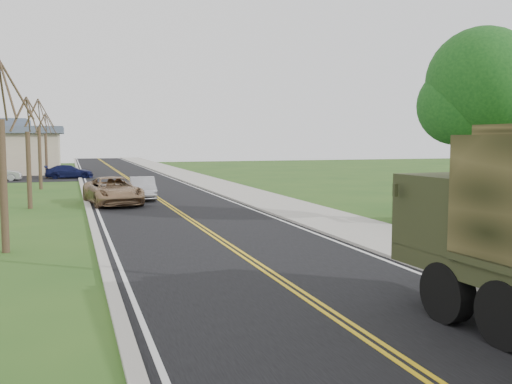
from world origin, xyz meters
name	(u,v)px	position (x,y,z in m)	size (l,w,h in m)	color
ground	(353,329)	(0.00, 0.00, 0.00)	(160.00, 160.00, 0.00)	#274C19
road	(132,181)	(0.00, 40.00, 0.01)	(8.00, 120.00, 0.01)	black
curb_right	(180,179)	(4.15, 40.00, 0.06)	(0.30, 120.00, 0.12)	#9E998E
sidewalk_right	(199,179)	(5.90, 40.00, 0.05)	(3.20, 120.00, 0.10)	#9E998E
curb_left	(81,182)	(-4.15, 40.00, 0.05)	(0.30, 120.00, 0.10)	#9E998E
leafy_tree	(482,92)	(11.00, 10.01, 5.49)	(4.83, 4.50, 8.10)	#38281C
bare_tree_a	(3,170)	(-7.00, 10.00, 2.63)	(1.93, 2.26, 6.08)	#38281C
bare_tree_b	(28,161)	(-7.00, 22.00, 2.48)	(1.83, 2.14, 5.73)	#38281C
bare_tree_c	(40,150)	(-7.00, 34.00, 2.78)	(2.04, 2.39, 6.42)	#38281C
bare_tree_d	(46,150)	(-7.00, 46.00, 2.55)	(1.88, 2.20, 5.91)	#38281C
suv_champagne	(113,191)	(-2.79, 22.57, 0.76)	(2.52, 5.46, 1.52)	#9A7857
sedan_silver	(143,188)	(-0.93, 24.64, 0.67)	(1.41, 4.04, 1.33)	#B0AFB4
pickup_navy	(456,206)	(10.69, 10.97, 0.74)	(2.09, 5.13, 1.49)	#0D1333
lot_car_navy	(69,172)	(-5.07, 45.10, 0.61)	(1.72, 4.23, 1.23)	#11153E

